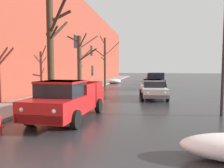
{
  "coord_description": "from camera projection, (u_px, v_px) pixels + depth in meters",
  "views": [
    {
      "loc": [
        1.5,
        -2.66,
        2.28
      ],
      "look_at": [
        -0.77,
        9.39,
        1.37
      ],
      "focal_mm": 33.82,
      "sensor_mm": 36.0,
      "label": 1
    }
  ],
  "objects": [
    {
      "name": "left_sidewalk_slab",
      "position": [
        76.0,
        90.0,
        21.83
      ],
      "size": [
        3.02,
        80.0,
        0.14
      ],
      "primitive_type": "cube",
      "color": "gray",
      "rests_on": "ground"
    },
    {
      "name": "brick_townhouse_facade",
      "position": [
        57.0,
        34.0,
        21.78
      ],
      "size": [
        0.63,
        80.0,
        11.73
      ],
      "color": "brown",
      "rests_on": "ground"
    },
    {
      "name": "snow_bank_near_corner_left",
      "position": [
        68.0,
        94.0,
        15.13
      ],
      "size": [
        2.6,
        1.3,
        0.88
      ],
      "color": "white",
      "rests_on": "ground"
    },
    {
      "name": "snow_bank_mid_block_left",
      "position": [
        114.0,
        81.0,
        32.17
      ],
      "size": [
        2.05,
        1.4,
        0.65
      ],
      "color": "white",
      "rests_on": "ground"
    },
    {
      "name": "bare_tree_second_along_sidewalk",
      "position": [
        51.0,
        49.0,
        12.73
      ],
      "size": [
        2.65,
        2.81,
        6.36
      ],
      "color": "#382B1E",
      "rests_on": "ground"
    },
    {
      "name": "bare_tree_mid_block",
      "position": [
        80.0,
        63.0,
        17.89
      ],
      "size": [
        3.26,
        2.27,
        5.18
      ],
      "color": "#423323",
      "rests_on": "ground"
    },
    {
      "name": "bare_tree_far_down_block",
      "position": [
        105.0,
        60.0,
        27.67
      ],
      "size": [
        3.56,
        1.38,
        6.67
      ],
      "color": "#423323",
      "rests_on": "ground"
    },
    {
      "name": "pickup_truck_red_approaching_near_lane",
      "position": [
        68.0,
        100.0,
        9.46
      ],
      "size": [
        2.3,
        5.17,
        1.76
      ],
      "color": "red",
      "rests_on": "ground"
    },
    {
      "name": "sedan_white_parked_kerbside_close",
      "position": [
        153.0,
        89.0,
        15.83
      ],
      "size": [
        2.18,
        4.27,
        1.42
      ],
      "color": "silver",
      "rests_on": "ground"
    },
    {
      "name": "suv_darkblue_parked_kerbside_mid",
      "position": [
        156.0,
        80.0,
        22.96
      ],
      "size": [
        2.26,
        4.82,
        1.82
      ],
      "color": "navy",
      "rests_on": "ground"
    },
    {
      "name": "sedan_black_parked_far_down_block",
      "position": [
        153.0,
        80.0,
        28.81
      ],
      "size": [
        2.05,
        4.17,
        1.42
      ],
      "color": "black",
      "rests_on": "ground"
    },
    {
      "name": "sedan_maroon_queued_behind_truck",
      "position": [
        152.0,
        77.0,
        36.43
      ],
      "size": [
        1.92,
        4.14,
        1.42
      ],
      "color": "maroon",
      "rests_on": "ground"
    },
    {
      "name": "street_lamp_post",
      "position": [
        224.0,
        38.0,
        9.81
      ],
      "size": [
        0.44,
        0.24,
        6.68
      ],
      "color": "#28282D",
      "rests_on": "ground"
    }
  ]
}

